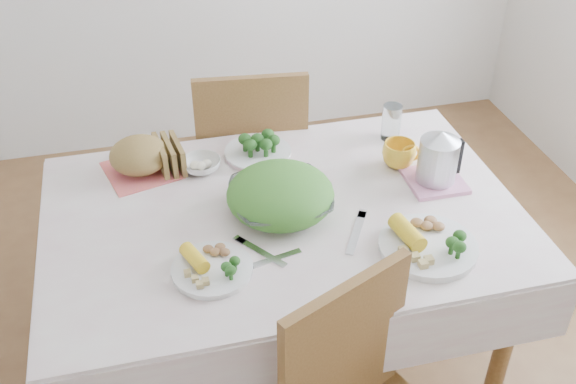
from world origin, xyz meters
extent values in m
plane|color=brown|center=(0.00, 0.00, 0.00)|extent=(3.60, 3.60, 0.00)
cube|color=brown|center=(0.00, 0.00, 0.38)|extent=(1.40, 0.90, 0.75)
cube|color=silver|center=(0.00, 0.00, 0.76)|extent=(1.50, 1.00, 0.01)
cube|color=brown|center=(0.02, 0.71, 0.46)|extent=(0.49, 0.49, 0.99)
imported|color=white|center=(-0.01, 0.00, 0.80)|extent=(0.32, 0.32, 0.08)
cylinder|color=white|center=(-0.26, -0.23, 0.77)|extent=(0.24, 0.24, 0.02)
cylinder|color=white|center=(0.37, -0.29, 0.77)|extent=(0.34, 0.34, 0.02)
cylinder|color=beige|center=(-0.01, 0.34, 0.77)|extent=(0.28, 0.28, 0.02)
cube|color=#EA6460|center=(-0.42, 0.34, 0.76)|extent=(0.28, 0.28, 0.00)
ellipsoid|color=olive|center=(-0.42, 0.34, 0.82)|extent=(0.26, 0.26, 0.12)
imported|color=white|center=(-0.22, 0.30, 0.78)|extent=(0.17, 0.17, 0.04)
imported|color=yellow|center=(0.45, 0.16, 0.81)|extent=(0.15, 0.15, 0.09)
cylinder|color=white|center=(0.49, 0.34, 0.83)|extent=(0.08, 0.08, 0.13)
cube|color=pink|center=(0.53, 0.03, 0.77)|extent=(0.19, 0.19, 0.01)
cylinder|color=#B2B5BA|center=(0.53, 0.03, 0.88)|extent=(0.17, 0.17, 0.18)
cube|color=silver|center=(-0.11, -0.18, 0.76)|extent=(0.13, 0.17, 0.00)
cube|color=silver|center=(0.19, -0.16, 0.76)|extent=(0.13, 0.20, 0.00)
cube|color=silver|center=(-0.09, -0.22, 0.76)|extent=(0.18, 0.06, 0.00)
camera|label=1|loc=(-0.39, -1.65, 2.07)|focal=42.00mm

